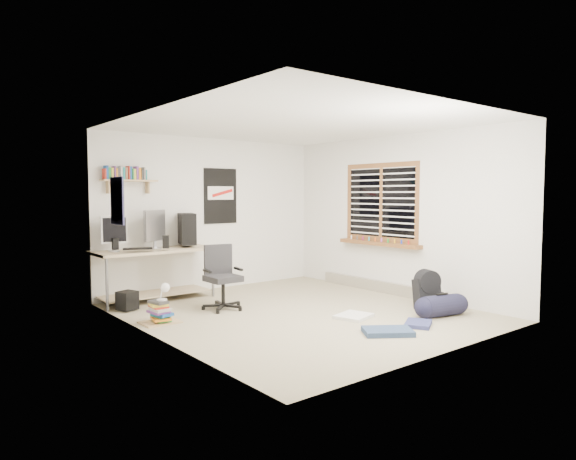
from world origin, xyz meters
TOP-DOWN VIEW (x-y plane):
  - floor at (0.00, 0.00)m, footprint 4.00×4.50m
  - ceiling at (0.00, 0.00)m, footprint 4.00×4.50m
  - back_wall at (0.00, 2.25)m, footprint 4.00×0.01m
  - left_wall at (-2.00, 0.00)m, footprint 0.01×4.50m
  - right_wall at (2.00, 0.00)m, footprint 0.01×4.50m
  - desk at (-1.16, 2.00)m, footprint 1.92×1.34m
  - monitor_left at (-1.75, 2.00)m, footprint 0.36×0.13m
  - monitor_right at (-1.13, 2.00)m, footprint 0.43×0.27m
  - pc_tower at (-0.60, 2.00)m, footprint 0.35×0.51m
  - keyboard at (-1.50, 1.78)m, footprint 0.43×0.27m
  - speaker_left at (-1.75, 1.95)m, footprint 0.09×0.09m
  - speaker_right at (-1.11, 1.68)m, footprint 0.12×0.12m
  - office_chair at (-0.68, 0.81)m, footprint 0.68×0.68m
  - wall_shelf at (-1.45, 2.14)m, footprint 0.80×0.22m
  - poster_back_wall at (0.15, 2.23)m, footprint 0.62×0.03m
  - poster_left_wall at (-1.99, 1.20)m, footprint 0.02×0.42m
  - window at (1.95, 0.30)m, footprint 0.10×1.50m
  - baseboard_heater at (1.96, 0.30)m, footprint 0.08×2.50m
  - backpack at (1.51, -0.95)m, footprint 0.41×0.38m
  - duffel_bag at (1.31, -1.32)m, footprint 0.34×0.34m
  - tshirt at (0.37, -0.65)m, footprint 0.53×0.48m
  - jeans_a at (0.11, -1.44)m, footprint 0.65×0.60m
  - jeans_b at (0.68, -1.43)m, footprint 0.48×0.44m
  - book_stack at (-1.69, 0.65)m, footprint 0.57×0.53m
  - desk_lamp at (-1.67, 0.63)m, footprint 0.19×0.24m
  - subwoofer at (-1.75, 1.55)m, footprint 0.29×0.29m

SIDE VIEW (x-z plane):
  - floor at x=0.00m, z-range -0.01..0.00m
  - tshirt at x=0.37m, z-range 0.00..0.04m
  - jeans_b at x=0.68m, z-range 0.00..0.05m
  - jeans_a at x=0.11m, z-range 0.00..0.06m
  - baseboard_heater at x=1.96m, z-range 0.00..0.18m
  - duffel_bag at x=1.31m, z-range -0.13..0.41m
  - subwoofer at x=-1.75m, z-range 0.01..0.27m
  - book_stack at x=-1.69m, z-range -0.01..0.31m
  - backpack at x=1.51m, z-range -0.02..0.42m
  - desk at x=-1.16m, z-range -0.04..0.77m
  - desk_lamp at x=-1.67m, z-range 0.27..0.49m
  - office_chair at x=-0.68m, z-range 0.05..0.93m
  - keyboard at x=-1.50m, z-range 0.80..0.82m
  - speaker_left at x=-1.75m, z-range 0.80..0.96m
  - speaker_right at x=-1.11m, z-range 0.80..0.98m
  - monitor_left at x=-1.75m, z-range 0.80..1.19m
  - monitor_right at x=-1.13m, z-range 0.80..1.26m
  - pc_tower at x=-0.60m, z-range 0.80..1.28m
  - back_wall at x=0.00m, z-range 0.00..2.50m
  - left_wall at x=-2.00m, z-range 0.00..2.50m
  - right_wall at x=2.00m, z-range 0.00..2.50m
  - window at x=1.95m, z-range 0.82..2.08m
  - poster_left_wall at x=-1.99m, z-range 1.20..1.80m
  - poster_back_wall at x=0.15m, z-range 1.09..2.01m
  - wall_shelf at x=-1.45m, z-range 1.66..1.90m
  - ceiling at x=0.00m, z-range 2.50..2.51m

